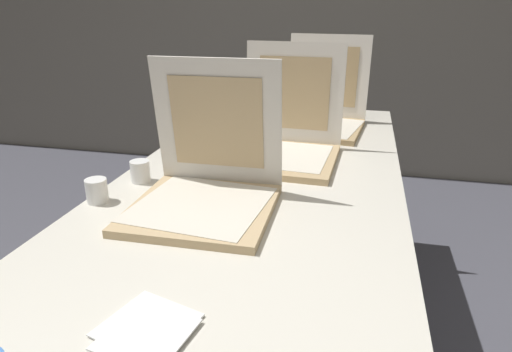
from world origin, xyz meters
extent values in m
cube|color=silver|center=(0.00, 0.58, 0.72)|extent=(0.89, 2.09, 0.03)
cylinder|color=#38383D|center=(-0.38, 1.55, 0.35)|extent=(0.04, 0.04, 0.71)
cylinder|color=#38383D|center=(0.38, 1.55, 0.35)|extent=(0.04, 0.04, 0.71)
cube|color=tan|center=(-0.09, 0.27, 0.75)|extent=(0.38, 0.38, 0.02)
cube|color=silver|center=(-0.10, 0.28, 0.76)|extent=(0.36, 0.36, 0.00)
cube|color=silver|center=(-0.10, 0.43, 0.95)|extent=(0.37, 0.06, 0.37)
cube|color=tan|center=(-0.10, 0.43, 0.95)|extent=(0.27, 0.04, 0.27)
cube|color=tan|center=(0.04, 0.72, 0.75)|extent=(0.39, 0.39, 0.02)
cube|color=silver|center=(0.05, 0.73, 0.76)|extent=(0.33, 0.33, 0.00)
cube|color=silver|center=(0.05, 0.92, 0.95)|extent=(0.37, 0.04, 0.37)
cube|color=tan|center=(0.05, 0.92, 0.95)|extent=(0.27, 0.03, 0.27)
cube|color=tan|center=(0.12, 1.17, 0.75)|extent=(0.41, 0.41, 0.02)
cube|color=silver|center=(0.13, 1.17, 0.76)|extent=(0.39, 0.39, 0.00)
cube|color=silver|center=(0.14, 1.37, 0.95)|extent=(0.37, 0.08, 0.37)
cube|color=tan|center=(0.14, 1.36, 0.95)|extent=(0.27, 0.05, 0.27)
cube|color=#EAC156|center=(0.16, 1.12, 0.77)|extent=(0.12, 0.14, 0.01)
cube|color=tan|center=(0.14, 1.17, 0.77)|extent=(0.08, 0.05, 0.02)
sphere|color=red|center=(0.17, 1.14, 0.78)|extent=(0.02, 0.02, 0.02)
sphere|color=#2D6628|center=(0.17, 1.11, 0.78)|extent=(0.02, 0.02, 0.02)
cylinder|color=white|center=(-0.24, 0.93, 0.77)|extent=(0.06, 0.06, 0.07)
cylinder|color=white|center=(-0.26, 0.60, 0.77)|extent=(0.06, 0.06, 0.07)
cylinder|color=white|center=(-0.36, 0.44, 0.77)|extent=(0.06, 0.06, 0.07)
cylinder|color=white|center=(-0.40, 0.27, 0.77)|extent=(0.06, 0.06, 0.07)
cube|color=white|center=(-0.04, -0.18, 0.74)|extent=(0.12, 0.12, 0.00)
cube|color=white|center=(-0.03, -0.18, 0.74)|extent=(0.18, 0.18, 0.00)
cube|color=white|center=(-0.02, -0.21, 0.75)|extent=(0.16, 0.16, 0.00)
camera|label=1|loc=(0.30, -0.76, 1.27)|focal=31.54mm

